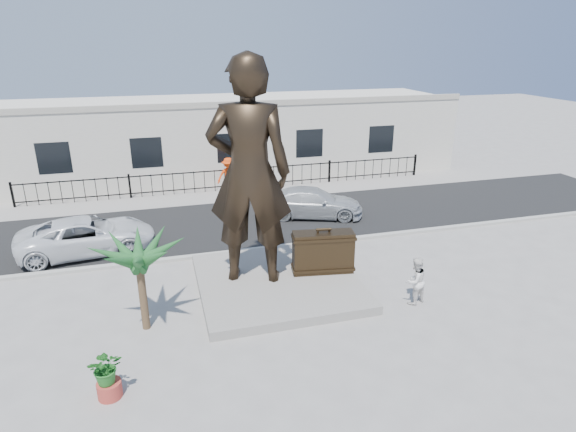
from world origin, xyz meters
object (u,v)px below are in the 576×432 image
object	(u,v)px
tourist	(415,281)
car_white	(87,236)
statue	(249,173)
suitcase	(323,252)

from	to	relation	value
tourist	car_white	bearing A→B (deg)	-52.20
tourist	car_white	xyz separation A→B (m)	(-10.24, 6.82, -0.07)
statue	car_white	bearing A→B (deg)	-20.76
suitcase	tourist	xyz separation A→B (m)	(2.22, -2.29, -0.25)
suitcase	tourist	size ratio (longest dim) A/B	1.32
suitcase	tourist	world-z (taller)	suitcase
statue	tourist	xyz separation A→B (m)	(4.65, -2.54, -3.14)
statue	suitcase	distance (m)	3.79
suitcase	car_white	size ratio (longest dim) A/B	0.41
suitcase	statue	bearing A→B (deg)	-177.50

